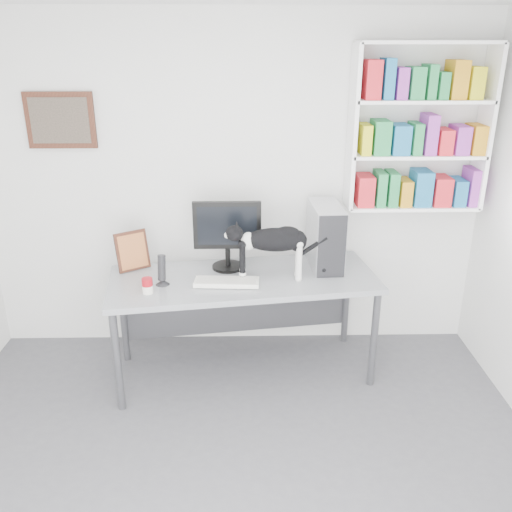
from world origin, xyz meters
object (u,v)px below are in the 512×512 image
(desk, at_px, (244,325))
(speaker, at_px, (162,270))
(soup_can, at_px, (147,286))
(cat, at_px, (273,253))
(bookshelf, at_px, (419,128))
(pc_tower, at_px, (325,236))
(leaning_print, at_px, (132,250))
(keyboard, at_px, (227,282))
(monitor, at_px, (227,235))

(desk, height_order, speaker, speaker)
(soup_can, distance_m, cat, 0.92)
(bookshelf, relative_size, pc_tower, 2.54)
(speaker, bearing_deg, cat, 20.73)
(pc_tower, relative_size, soup_can, 4.40)
(desk, distance_m, leaning_print, 1.03)
(bookshelf, height_order, pc_tower, bookshelf)
(speaker, distance_m, leaning_print, 0.39)
(speaker, xyz_separation_m, leaning_print, (-0.26, 0.29, 0.04))
(keyboard, xyz_separation_m, speaker, (-0.46, 0.00, 0.10))
(bookshelf, xyz_separation_m, leaning_print, (-2.17, -0.23, -0.87))
(leaning_print, xyz_separation_m, cat, (1.06, -0.20, 0.05))
(monitor, distance_m, leaning_print, 0.73)
(pc_tower, distance_m, speaker, 1.26)
(cat, bearing_deg, desk, 171.94)
(bookshelf, relative_size, soup_can, 11.16)
(monitor, height_order, leaning_print, monitor)
(pc_tower, bearing_deg, speaker, -167.73)
(desk, xyz_separation_m, leaning_print, (-0.84, 0.17, 0.57))
(monitor, relative_size, cat, 0.82)
(leaning_print, relative_size, cat, 0.47)
(bookshelf, distance_m, pc_tower, 1.06)
(monitor, height_order, speaker, monitor)
(desk, height_order, keyboard, keyboard)
(desk, xyz_separation_m, keyboard, (-0.12, -0.13, 0.43))
(speaker, relative_size, cat, 0.35)
(speaker, height_order, soup_can, speaker)
(keyboard, xyz_separation_m, cat, (0.34, 0.10, 0.19))
(pc_tower, distance_m, soup_can, 1.39)
(pc_tower, distance_m, leaning_print, 1.48)
(pc_tower, xyz_separation_m, speaker, (-1.21, -0.34, -0.13))
(bookshelf, distance_m, monitor, 1.64)
(bookshelf, height_order, monitor, bookshelf)
(bookshelf, relative_size, cat, 1.86)
(desk, bearing_deg, speaker, -176.12)
(leaning_print, bearing_deg, pc_tower, -31.37)
(keyboard, relative_size, leaning_print, 1.49)
(speaker, bearing_deg, keyboard, 13.58)
(soup_can, bearing_deg, bookshelf, 18.47)
(pc_tower, relative_size, cat, 0.74)
(bookshelf, bearing_deg, pc_tower, -164.70)
(leaning_print, height_order, soup_can, leaning_print)
(speaker, bearing_deg, pc_tower, 29.49)
(monitor, bearing_deg, leaning_print, -179.57)
(desk, relative_size, speaker, 8.43)
(leaning_print, height_order, cat, cat)
(keyboard, bearing_deg, speaker, -177.37)
(monitor, bearing_deg, speaker, -147.36)
(bookshelf, relative_size, keyboard, 2.67)
(keyboard, bearing_deg, bookshelf, 23.20)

